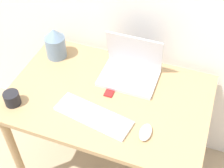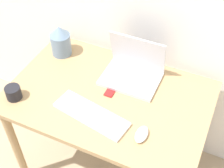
{
  "view_description": "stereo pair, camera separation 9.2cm",
  "coord_description": "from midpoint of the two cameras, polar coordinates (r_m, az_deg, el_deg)",
  "views": [
    {
      "loc": [
        0.42,
        -0.73,
        2.02
      ],
      "look_at": [
        0.02,
        0.36,
        0.86
      ],
      "focal_mm": 50.0,
      "sensor_mm": 36.0,
      "label": 1
    },
    {
      "loc": [
        0.51,
        -0.7,
        2.02
      ],
      "look_at": [
        0.02,
        0.36,
        0.86
      ],
      "focal_mm": 50.0,
      "sensor_mm": 36.0,
      "label": 2
    }
  ],
  "objects": [
    {
      "name": "mouse",
      "position": [
        1.55,
        7.14,
        -9.17
      ],
      "size": [
        0.06,
        0.11,
        0.03
      ],
      "color": "white",
      "rests_on": "desk"
    },
    {
      "name": "vase",
      "position": [
        1.95,
        -8.07,
        7.83
      ],
      "size": [
        0.12,
        0.12,
        0.2
      ],
      "color": "slate",
      "rests_on": "desk"
    },
    {
      "name": "mug",
      "position": [
        1.76,
        -16.17,
        -1.58
      ],
      "size": [
        0.08,
        0.08,
        0.08
      ],
      "color": "black",
      "rests_on": "desk"
    },
    {
      "name": "mp3_player",
      "position": [
        1.73,
        1.12,
        -1.78
      ],
      "size": [
        0.05,
        0.05,
        0.01
      ],
      "color": "red",
      "rests_on": "desk"
    },
    {
      "name": "desk",
      "position": [
        1.8,
        0.84,
        -4.27
      ],
      "size": [
        1.11,
        0.73,
        0.76
      ],
      "color": "tan",
      "rests_on": "ground_plane"
    },
    {
      "name": "keyboard",
      "position": [
        1.62,
        -2.21,
        -5.63
      ],
      "size": [
        0.43,
        0.2,
        0.02
      ],
      "color": "white",
      "rests_on": "desk"
    },
    {
      "name": "laptop",
      "position": [
        1.8,
        5.33,
        2.6
      ],
      "size": [
        0.33,
        0.25,
        0.26
      ],
      "color": "silver",
      "rests_on": "desk"
    }
  ]
}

